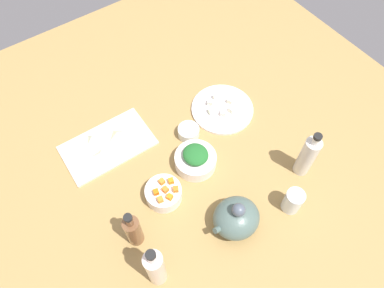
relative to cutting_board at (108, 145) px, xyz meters
The scene contains 28 objects.
tabletop 32.41cm from the cutting_board, 140.95° to the left, with size 190.00×190.00×3.00cm, color #A07E48.
cutting_board is the anchor object (origin of this frame).
plate_tofu 47.92cm from the cutting_board, 166.15° to the left, with size 25.18×25.18×1.20cm, color white.
bowl_greens 34.55cm from the cutting_board, 131.59° to the left, with size 15.26×15.26×5.36cm, color white.
bowl_carrots 30.81cm from the cutting_board, 101.76° to the left, with size 12.71×12.71×5.44cm, color white.
bowl_small_side 31.43cm from the cutting_board, 154.29° to the left, with size 8.29×8.29×4.16cm, color white.
teapot 56.15cm from the cutting_board, 111.47° to the left, with size 17.21×14.56×14.37cm.
bottle_0 73.52cm from the cutting_board, 136.97° to the left, with size 5.65×5.65×22.48cm.
bottle_1 39.20cm from the cutting_board, 76.10° to the left, with size 5.25×5.25×19.71cm.
bottle_2 53.56cm from the cutting_board, 79.34° to the left, with size 5.67×5.67×25.44cm.
drinking_glass_0 70.83cm from the cutting_board, 124.44° to the left, with size 6.29×6.29×9.61cm, color white.
carrot_cube_0 32.03cm from the cutting_board, 102.52° to the left, with size 1.80×1.80×1.80cm, color orange.
carrot_cube_1 29.09cm from the cutting_board, 105.21° to the left, with size 1.80×1.80×1.80cm, color orange.
carrot_cube_2 34.59cm from the cutting_board, 106.71° to the left, with size 1.80×1.80×1.80cm, color orange.
carrot_cube_3 31.40cm from the cutting_board, 109.26° to the left, with size 1.80×1.80×1.80cm, color orange.
carrot_cube_4 30.50cm from the cutting_board, 97.23° to the left, with size 1.80×1.80×1.80cm, color orange.
carrot_cube_5 34.99cm from the cutting_board, 100.98° to the left, with size 1.80×1.80×1.80cm, color orange.
carrot_cube_6 33.53cm from the cutting_board, 96.07° to the left, with size 1.80×1.80×1.80cm, color orange.
chopped_greens_mound 35.11cm from the cutting_board, 131.59° to the left, with size 9.53×9.02×3.56cm, color #226629.
tofu_cube_0 42.77cm from the cutting_board, 165.39° to the left, with size 2.20×2.20×2.20cm, color #E7F3CB.
tofu_cube_1 44.29cm from the cutting_board, behind, with size 2.20×2.20×2.20cm, color silver.
tofu_cube_2 52.10cm from the cutting_board, 167.81° to the left, with size 2.20×2.20×2.20cm, color #F6EECC.
tofu_cube_3 47.67cm from the cutting_board, behind, with size 2.20×2.20×2.20cm, color #ECEACA.
tofu_cube_4 47.00cm from the cutting_board, 162.19° to the left, with size 2.20×2.20×2.20cm, color #F3E0CD.
tofu_cube_5 50.90cm from the cutting_board, 162.89° to the left, with size 2.20×2.20×2.20cm, color white.
dumpling_0 6.11cm from the cutting_board, 37.64° to the left, with size 5.58×5.56×2.69cm, color beige.
dumpling_1 5.55cm from the cutting_board, behind, with size 5.56×5.47×2.88cm, color beige.
dumpling_2 6.28cm from the cutting_board, 53.43° to the right, with size 4.78×4.30×2.71cm, color beige.
Camera 1 is at (40.02, 56.94, 119.72)cm, focal length 33.40 mm.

